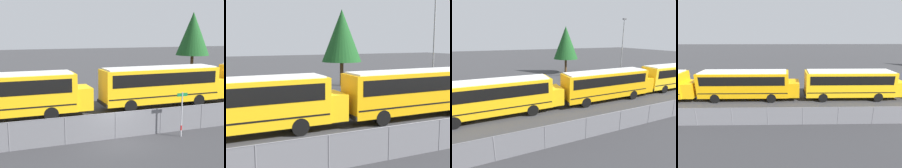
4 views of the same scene
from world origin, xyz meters
TOP-DOWN VIEW (x-y plane):
  - school_bus_2 at (-18.00, 6.00)m, footprint 11.45×2.45m
  - school_bus_3 at (-5.91, 6.05)m, footprint 11.45×2.45m

SIDE VIEW (x-z plane):
  - school_bus_2 at x=-18.00m, z-range 0.32..3.71m
  - school_bus_3 at x=-5.91m, z-range 0.32..3.71m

